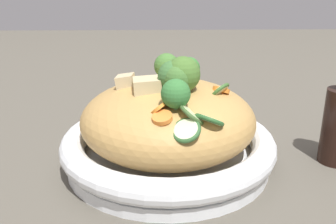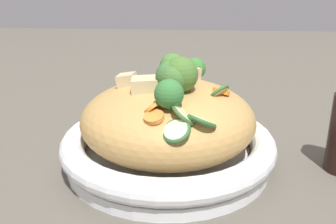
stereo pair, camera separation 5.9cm
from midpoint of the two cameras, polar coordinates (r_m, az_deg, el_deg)
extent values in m
plane|color=#565146|center=(0.62, 2.72, -7.68)|extent=(3.00, 3.00, 0.00)
cylinder|color=white|center=(0.62, 2.74, -6.92)|extent=(0.32, 0.32, 0.02)
torus|color=white|center=(0.61, 2.78, -4.56)|extent=(0.34, 0.34, 0.04)
ellipsoid|color=tan|center=(0.59, 2.84, -1.11)|extent=(0.27, 0.27, 0.12)
torus|color=tan|center=(0.60, 2.56, 1.95)|extent=(0.05, 0.05, 0.02)
torus|color=tan|center=(0.57, 5.37, 0.69)|extent=(0.07, 0.07, 0.02)
cone|color=#90B176|center=(0.67, 3.04, 5.00)|extent=(0.02, 0.02, 0.02)
sphere|color=#457633|center=(0.66, 3.08, 6.83)|extent=(0.06, 0.06, 0.04)
cone|color=#94AE6D|center=(0.55, 4.92, 3.04)|extent=(0.03, 0.03, 0.01)
sphere|color=#47702E|center=(0.54, 5.00, 5.52)|extent=(0.07, 0.07, 0.05)
cone|color=#8EAD73|center=(0.55, 3.47, 3.12)|extent=(0.02, 0.02, 0.01)
sphere|color=#3D6D36|center=(0.54, 3.52, 5.33)|extent=(0.05, 0.05, 0.04)
cone|color=#98B576|center=(0.58, 5.46, 4.07)|extent=(0.02, 0.02, 0.02)
sphere|color=#396F29|center=(0.58, 5.54, 6.16)|extent=(0.04, 0.04, 0.03)
cone|color=#9BB175|center=(0.67, 6.49, 4.59)|extent=(0.02, 0.02, 0.02)
sphere|color=#387732|center=(0.66, 6.56, 6.39)|extent=(0.04, 0.04, 0.04)
cone|color=#91B06D|center=(0.50, 3.51, 0.26)|extent=(0.02, 0.02, 0.02)
sphere|color=#367436|center=(0.49, 3.57, 2.65)|extent=(0.04, 0.04, 0.04)
cone|color=#92B96B|center=(0.54, 4.10, 2.62)|extent=(0.02, 0.02, 0.02)
sphere|color=#447133|center=(0.53, 4.16, 4.91)|extent=(0.04, 0.04, 0.04)
cylinder|color=orange|center=(0.50, 1.03, 0.57)|extent=(0.03, 0.03, 0.02)
cylinder|color=orange|center=(0.57, 10.83, 2.95)|extent=(0.04, 0.04, 0.02)
cylinder|color=orange|center=(0.49, 1.36, -0.84)|extent=(0.04, 0.04, 0.01)
cylinder|color=beige|center=(0.47, 4.80, -2.89)|extent=(0.04, 0.04, 0.02)
torus|color=#2F592C|center=(0.47, 4.80, -2.89)|extent=(0.05, 0.05, 0.03)
cylinder|color=beige|center=(0.49, 5.82, -0.56)|extent=(0.04, 0.03, 0.03)
torus|color=#3A5A2A|center=(0.49, 5.82, -0.56)|extent=(0.04, 0.04, 0.03)
cylinder|color=beige|center=(0.49, 8.47, -1.43)|extent=(0.05, 0.05, 0.02)
torus|color=#2B5B2B|center=(0.49, 8.47, -1.43)|extent=(0.06, 0.05, 0.02)
cylinder|color=beige|center=(0.56, 10.51, 2.74)|extent=(0.04, 0.04, 0.03)
torus|color=#3A642B|center=(0.56, 10.51, 2.74)|extent=(0.04, 0.04, 0.03)
cube|color=#D2B195|center=(0.64, 5.64, 5.50)|extent=(0.04, 0.05, 0.03)
cube|color=#CDB88A|center=(0.59, -3.25, 4.48)|extent=(0.03, 0.03, 0.03)
cube|color=#CFBB8A|center=(0.55, -0.33, 3.87)|extent=(0.04, 0.04, 0.03)
cube|color=#CFBC8C|center=(0.66, 5.13, 5.47)|extent=(0.05, 0.05, 0.03)
camera|label=1|loc=(0.03, -87.14, 1.05)|focal=41.06mm
camera|label=2|loc=(0.03, 92.86, -1.05)|focal=41.06mm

